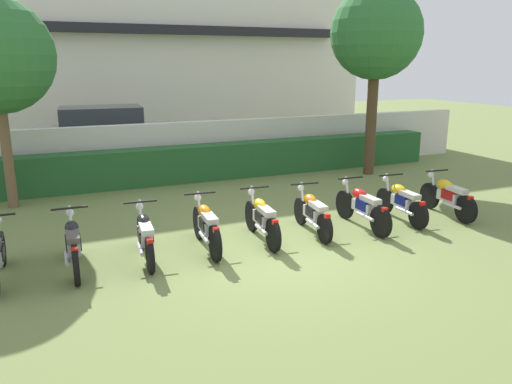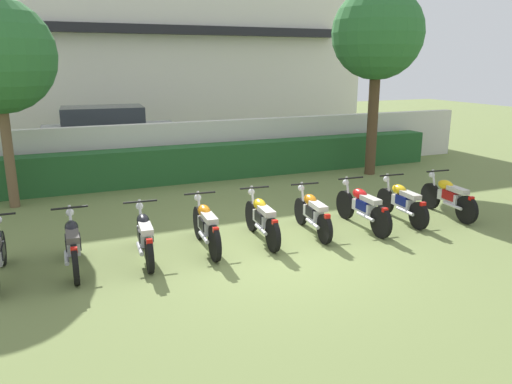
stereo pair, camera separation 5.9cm
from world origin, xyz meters
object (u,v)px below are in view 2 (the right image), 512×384
motorcycle_in_row_1 (73,244)px  motorcycle_in_row_7 (402,201)px  motorcycle_in_row_3 (206,225)px  motorcycle_in_row_6 (363,207)px  motorcycle_in_row_5 (312,212)px  tree_far_side (378,35)px  motorcycle_in_row_4 (262,218)px  motorcycle_in_row_2 (145,235)px  motorcycle_in_row_8 (449,196)px  parked_car (109,134)px

motorcycle_in_row_1 → motorcycle_in_row_7: motorcycle_in_row_1 is taller
motorcycle_in_row_3 → motorcycle_in_row_6: (3.37, -0.08, -0.00)m
motorcycle_in_row_5 → motorcycle_in_row_7: (2.19, -0.04, 0.00)m
tree_far_side → motorcycle_in_row_4: tree_far_side is taller
motorcycle_in_row_1 → motorcycle_in_row_7: 6.74m
motorcycle_in_row_2 → motorcycle_in_row_3: motorcycle_in_row_3 is taller
motorcycle_in_row_7 → motorcycle_in_row_8: 1.20m
tree_far_side → motorcycle_in_row_4: size_ratio=2.96×
motorcycle_in_row_6 → motorcycle_in_row_8: bearing=-89.8°
parked_car → motorcycle_in_row_3: parked_car is taller
motorcycle_in_row_8 → motorcycle_in_row_6: bearing=92.8°
motorcycle_in_row_4 → motorcycle_in_row_5: size_ratio=1.04×
tree_far_side → motorcycle_in_row_3: bearing=-147.6°
motorcycle_in_row_1 → motorcycle_in_row_7: (6.74, 0.04, -0.02)m
motorcycle_in_row_1 → motorcycle_in_row_5: bearing=-87.6°
motorcycle_in_row_7 → motorcycle_in_row_8: motorcycle_in_row_8 is taller
motorcycle_in_row_6 → motorcycle_in_row_7: motorcycle_in_row_6 is taller
motorcycle_in_row_5 → motorcycle_in_row_6: (1.14, -0.09, 0.02)m
motorcycle_in_row_4 → motorcycle_in_row_6: size_ratio=0.94×
tree_far_side → motorcycle_in_row_6: tree_far_side is taller
tree_far_side → motorcycle_in_row_4: bearing=-142.7°
motorcycle_in_row_3 → motorcycle_in_row_8: (5.62, -0.13, -0.01)m
motorcycle_in_row_7 → motorcycle_in_row_8: size_ratio=0.99×
motorcycle_in_row_6 → motorcycle_in_row_8: (2.25, -0.06, -0.00)m
motorcycle_in_row_3 → motorcycle_in_row_2: bearing=96.5°
motorcycle_in_row_8 → motorcycle_in_row_2: bearing=93.6°
motorcycle_in_row_3 → motorcycle_in_row_4: (1.13, 0.02, -0.01)m
motorcycle_in_row_1 → motorcycle_in_row_3: 2.31m
parked_car → motorcycle_in_row_3: (0.53, -9.57, -0.48)m
motorcycle_in_row_5 → motorcycle_in_row_8: (3.39, -0.14, 0.01)m
motorcycle_in_row_1 → motorcycle_in_row_3: (2.31, 0.07, -0.00)m
parked_car → motorcycle_in_row_3: 9.60m
tree_far_side → motorcycle_in_row_8: (-0.98, -4.33, -3.68)m
motorcycle_in_row_4 → motorcycle_in_row_5: 1.11m
tree_far_side → motorcycle_in_row_6: (-3.23, -4.28, -3.68)m
motorcycle_in_row_2 → motorcycle_in_row_7: 5.56m
motorcycle_in_row_2 → motorcycle_in_row_5: (3.37, 0.07, -0.00)m
tree_far_side → motorcycle_in_row_1: size_ratio=2.99×
parked_car → motorcycle_in_row_4: 9.71m
motorcycle_in_row_2 → motorcycle_in_row_8: 6.76m
parked_car → tree_far_side: (7.13, -5.37, 3.20)m
motorcycle_in_row_3 → parked_car: bearing=6.8°
motorcycle_in_row_2 → motorcycle_in_row_7: (5.56, 0.03, -0.00)m
motorcycle_in_row_2 → motorcycle_in_row_6: 4.51m
parked_car → motorcycle_in_row_8: parked_car is taller
motorcycle_in_row_4 → motorcycle_in_row_5: bearing=-86.1°
tree_far_side → motorcycle_in_row_4: 7.81m
motorcycle_in_row_6 → motorcycle_in_row_1: bearing=91.5°
tree_far_side → motorcycle_in_row_1: 10.55m
tree_far_side → motorcycle_in_row_2: tree_far_side is taller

